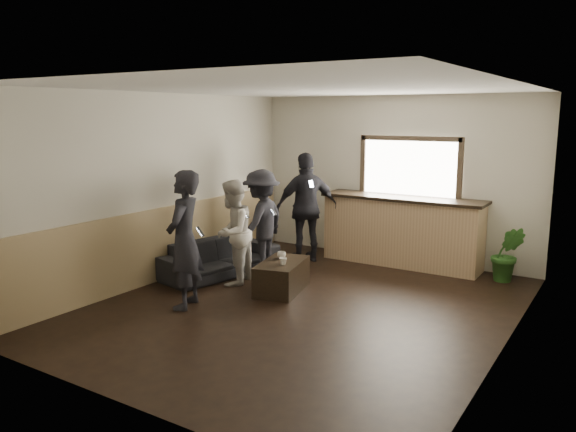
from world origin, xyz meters
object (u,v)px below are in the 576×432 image
Objects in this scene: sofa at (221,257)px; cup_a at (282,255)px; person_d at (307,208)px; person_a at (184,240)px; person_b at (232,232)px; person_c at (261,221)px; cup_b at (283,261)px; bar_counter at (402,227)px; coffee_table at (282,276)px; potted_plant at (507,254)px.

sofa reaches higher than cup_a.
person_a is at bearing 36.53° from person_d.
person_c reaches higher than person_b.
cup_b is 0.06× the size of person_a.
person_d reaches higher than sofa.
person_b is at bearing -125.78° from bar_counter.
person_d is (-0.55, 1.62, 0.71)m from coffee_table.
person_b is at bearing -161.10° from cup_a.
person_c is at bearing 139.26° from cup_b.
person_a is at bearing -114.50° from bar_counter.
person_c reaches higher than coffee_table.
person_b is (-3.42, -2.27, 0.35)m from potted_plant.
cup_b is 3.41m from potted_plant.
cup_a is 3.39m from potted_plant.
person_a is 1.15m from person_b.
bar_counter is at bearing 64.69° from cup_a.
bar_counter is 2.38m from person_c.
person_b reaches higher than sofa.
coffee_table is at bearing -111.43° from bar_counter.
coffee_table is (1.26, -0.18, -0.06)m from sofa.
person_a is (-0.70, -1.22, 0.68)m from coffee_table.
coffee_table is 0.62× the size of person_b.
coffee_table is 0.33m from cup_a.
coffee_table is 3.41m from potted_plant.
bar_counter is at bearing 71.76° from cup_b.
coffee_table is (-0.90, -2.30, -0.43)m from bar_counter.
person_a reaches higher than coffee_table.
person_d is at bearing 106.67° from cup_a.
cup_b is (0.21, -0.29, 0.00)m from cup_a.
potted_plant is (2.61, 2.19, 0.21)m from coffee_table.
bar_counter is 2.50m from coffee_table.
cup_b is 0.96m from person_b.
bar_counter is 25.41× the size of cup_b.
person_a reaches higher than person_b.
bar_counter reaches higher than person_d.
person_a is (-0.59, -1.38, 0.42)m from cup_a.
person_a is (0.56, -1.41, 0.62)m from sofa.
coffee_table is 9.10× the size of cup_b.
coffee_table is at bearing 128.35° from cup_b.
coffee_table is 1.57m from person_a.
cup_b is at bearing 44.73° from person_c.
bar_counter is 1.65× the size of person_c.
person_d is (-0.65, 1.75, 0.45)m from cup_b.
coffee_table is at bearing -139.98° from potted_plant.
person_b is (-1.71, -2.38, 0.14)m from bar_counter.
cup_b is (-0.80, -2.42, -0.16)m from bar_counter.
person_b reaches higher than cup_a.
sofa is at bearing 171.69° from coffee_table.
person_b reaches higher than potted_plant.
potted_plant is at bearing -3.62° from bar_counter.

